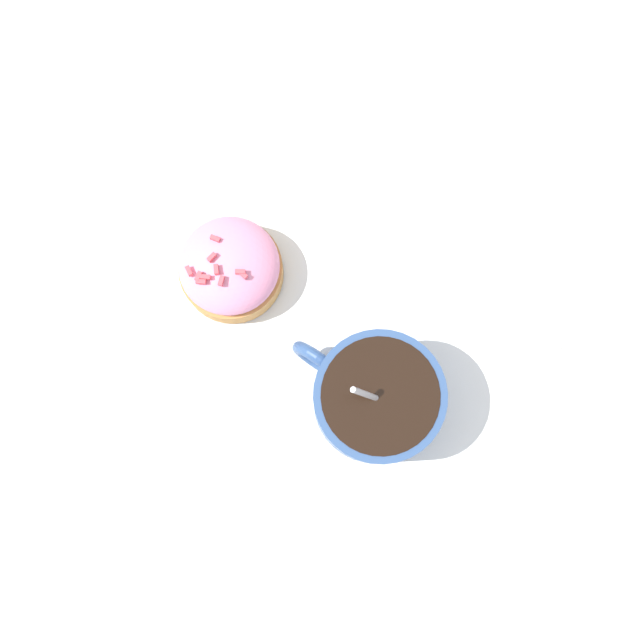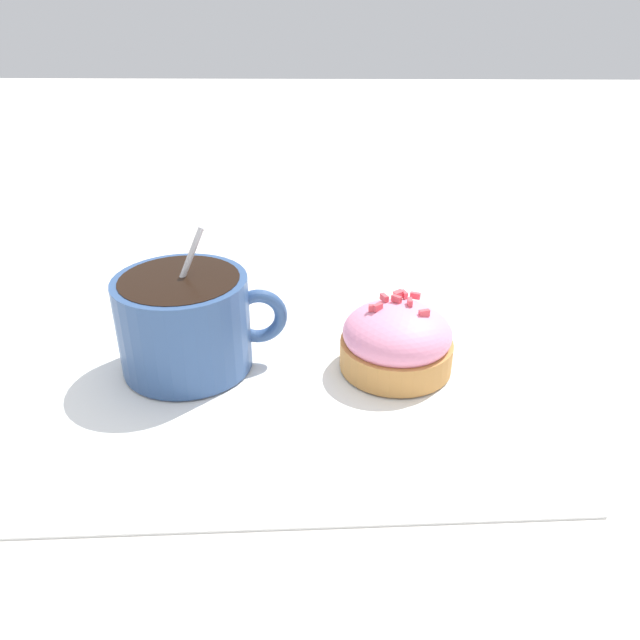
% 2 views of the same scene
% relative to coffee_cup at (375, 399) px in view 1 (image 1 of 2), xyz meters
% --- Properties ---
extents(ground_plane, '(3.00, 3.00, 0.00)m').
position_rel_coffee_cup_xyz_m(ground_plane, '(-0.07, 0.00, -0.04)').
color(ground_plane, silver).
extents(paper_napkin, '(0.33, 0.31, 0.00)m').
position_rel_coffee_cup_xyz_m(paper_napkin, '(-0.07, 0.00, -0.04)').
color(paper_napkin, white).
rests_on(paper_napkin, ground_plane).
extents(coffee_cup, '(0.11, 0.09, 0.10)m').
position_rel_coffee_cup_xyz_m(coffee_cup, '(0.00, 0.00, 0.00)').
color(coffee_cup, '#335184').
rests_on(coffee_cup, paper_napkin).
extents(frosted_pastry, '(0.08, 0.08, 0.05)m').
position_rel_coffee_cup_xyz_m(frosted_pastry, '(-0.14, -0.00, -0.02)').
color(frosted_pastry, '#C18442').
rests_on(frosted_pastry, paper_napkin).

